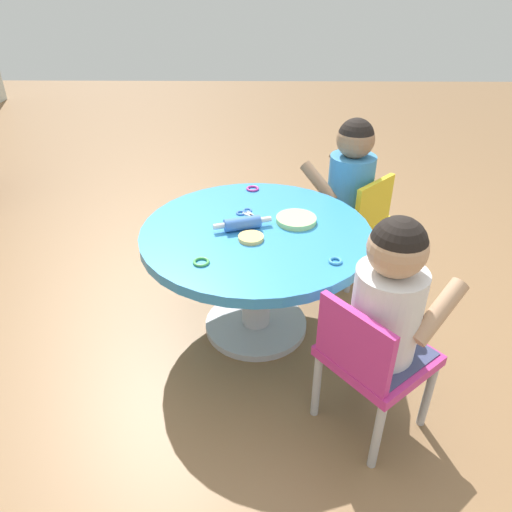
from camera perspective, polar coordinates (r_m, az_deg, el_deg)
ground_plane at (r=2.11m, az=-0.00°, el=-8.44°), size 10.00×10.00×0.00m
craft_table at (r=1.89m, az=-0.00°, el=0.18°), size 0.89×0.89×0.49m
child_chair_left at (r=1.57m, az=13.63°, el=-11.84°), size 0.42×0.42×0.54m
seated_child_left at (r=1.45m, az=15.75°, el=-4.62°), size 0.43×0.44×0.51m
child_chair_right at (r=2.34m, az=11.51°, el=4.22°), size 0.42×0.42×0.54m
seated_child_right at (r=2.27m, az=11.29°, el=9.63°), size 0.43×0.44×0.51m
rolling_pin at (r=1.83m, az=-1.63°, el=4.00°), size 0.09×0.23×0.05m
craft_scissors at (r=1.94m, az=-0.93°, el=5.05°), size 0.13×0.13×0.01m
playdough_blob_0 at (r=1.89m, az=4.84°, el=4.37°), size 0.16×0.16×0.02m
playdough_blob_1 at (r=1.76m, az=-0.61°, el=2.21°), size 0.09×0.09×0.01m
cookie_cutter_0 at (r=1.93m, az=6.27°, el=4.78°), size 0.06×0.06×0.01m
cookie_cutter_1 at (r=1.65m, az=9.50°, el=-0.58°), size 0.05×0.05×0.01m
cookie_cutter_2 at (r=2.17m, az=-0.40°, el=8.09°), size 0.06×0.06×0.01m
cookie_cutter_3 at (r=1.64m, az=-6.59°, el=-0.70°), size 0.06×0.06×0.01m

